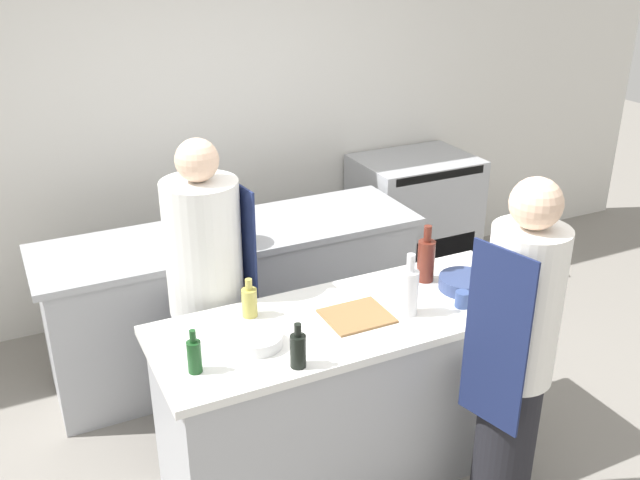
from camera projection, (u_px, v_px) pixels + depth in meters
ground_plane at (349, 465)px, 3.74m from camera, size 16.00×16.00×0.00m
wall_back at (207, 113)px, 4.91m from camera, size 8.00×0.06×2.80m
prep_counter at (351, 394)px, 3.55m from camera, size 1.90×0.70×0.91m
pass_counter at (235, 297)px, 4.47m from camera, size 2.33×0.69×0.91m
oven_range at (413, 218)px, 5.57m from camera, size 0.89×0.66×0.98m
chef_at_prep_near at (515, 361)px, 3.10m from camera, size 0.37×0.35×1.70m
chef_at_stove at (208, 298)px, 3.66m from camera, size 0.42×0.40×1.68m
bottle_olive_oil at (426, 259)px, 3.65m from camera, size 0.09×0.09×0.30m
bottle_vinegar at (298, 350)px, 2.95m from camera, size 0.07×0.07×0.20m
bottle_wine at (409, 290)px, 3.33m from camera, size 0.09×0.09×0.31m
bottle_cooking_oil at (249, 301)px, 3.33m from camera, size 0.07×0.07×0.19m
bottle_sauce at (194, 355)px, 2.91m from camera, size 0.06×0.06×0.20m
bowl_mixing_large at (257, 340)px, 3.12m from camera, size 0.23×0.23×0.05m
bowl_prep_small at (464, 283)px, 3.60m from camera, size 0.26×0.26×0.07m
cup at (462, 299)px, 3.43m from camera, size 0.07×0.07×0.08m
cutting_board at (357, 316)px, 3.35m from camera, size 0.30×0.26×0.01m
stockpot at (232, 231)px, 4.09m from camera, size 0.23×0.23×0.16m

